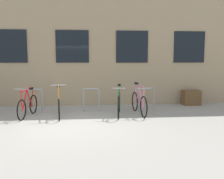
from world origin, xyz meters
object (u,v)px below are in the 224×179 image
bicycle_pink (139,103)px  bicycle_green (119,103)px  bicycle_orange (59,105)px  planter_box (191,98)px  bicycle_red (28,105)px

bicycle_pink → bicycle_green: size_ratio=0.98×
bicycle_pink → bicycle_green: bearing=-171.9°
bicycle_orange → planter_box: size_ratio=2.44×
bicycle_red → bicycle_pink: 3.70m
bicycle_orange → bicycle_green: 1.99m
bicycle_green → bicycle_orange: bearing=-179.0°
bicycle_red → bicycle_green: bicycle_green is taller
bicycle_red → bicycle_orange: 1.01m
bicycle_orange → planter_box: (5.17, 1.59, -0.08)m
bicycle_pink → bicycle_green: (-0.70, -0.10, 0.01)m
bicycle_pink → bicycle_orange: size_ratio=1.04×
bicycle_red → bicycle_orange: bearing=-3.7°
bicycle_red → planter_box: size_ratio=2.37×
bicycle_orange → bicycle_green: (1.99, 0.03, 0.02)m
bicycle_green → planter_box: bicycle_green is taller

